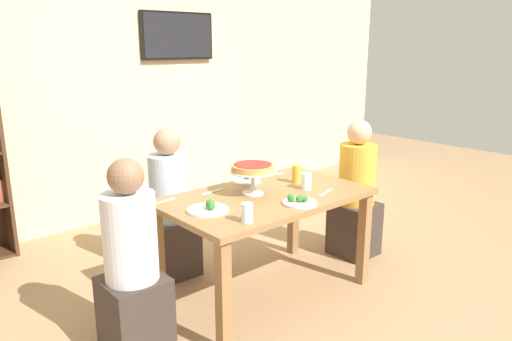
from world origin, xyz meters
TOP-DOWN VIEW (x-y plane):
  - ground_plane at (0.00, 0.00)m, footprint 12.00×12.00m
  - rear_partition at (0.00, 2.20)m, footprint 8.00×0.12m
  - dining_table at (0.00, 0.00)m, footprint 1.42×0.84m
  - television at (0.68, 2.11)m, footprint 0.84×0.05m
  - diner_head_east at (1.03, 0.01)m, footprint 0.34×0.34m
  - diner_head_west at (-1.01, 0.01)m, footprint 0.34×0.34m
  - diner_far_left at (-0.34, 0.70)m, footprint 0.34×0.34m
  - deep_dish_pizza_stand at (-0.06, 0.06)m, footprint 0.32×0.32m
  - salad_plate_near_diner at (0.12, 0.34)m, footprint 0.21×0.21m
  - salad_plate_far_diner at (-0.49, -0.02)m, footprint 0.26×0.26m
  - salad_plate_spare at (0.03, -0.29)m, footprint 0.22×0.22m
  - beer_glass_amber_tall at (0.37, 0.07)m, footprint 0.07×0.07m
  - water_glass_clear_near at (-0.44, -0.32)m, footprint 0.07×0.07m
  - water_glass_clear_far at (0.30, -0.09)m, footprint 0.07×0.07m
  - cutlery_fork_near at (0.34, -0.25)m, footprint 0.18×0.07m
  - cutlery_knife_near at (0.40, 0.34)m, footprint 0.18×0.07m
  - cutlery_fork_far at (-0.61, 0.33)m, footprint 0.18×0.03m
  - cutlery_knife_far at (-0.25, 0.29)m, footprint 0.18×0.02m

SIDE VIEW (x-z plane):
  - ground_plane at x=0.00m, z-range 0.00..0.00m
  - diner_head_east at x=1.03m, z-range -0.08..1.07m
  - diner_head_west at x=-1.01m, z-range -0.08..1.07m
  - diner_far_left at x=-0.34m, z-range -0.08..1.07m
  - dining_table at x=0.00m, z-range 0.27..1.01m
  - cutlery_fork_near at x=0.34m, z-range 0.74..0.74m
  - cutlery_knife_near at x=0.40m, z-range 0.74..0.74m
  - cutlery_fork_far at x=-0.61m, z-range 0.74..0.74m
  - cutlery_knife_far at x=-0.25m, z-range 0.74..0.74m
  - salad_plate_far_diner at x=-0.49m, z-range 0.72..0.79m
  - salad_plate_spare at x=0.03m, z-range 0.73..0.79m
  - salad_plate_near_diner at x=0.12m, z-range 0.73..0.80m
  - water_glass_clear_near at x=-0.44m, z-range 0.74..0.85m
  - water_glass_clear_far at x=0.30m, z-range 0.74..0.86m
  - beer_glass_amber_tall at x=0.37m, z-range 0.74..0.87m
  - deep_dish_pizza_stand at x=-0.06m, z-range 0.81..1.02m
  - rear_partition at x=0.00m, z-range 0.00..2.80m
  - television at x=0.68m, z-range 1.58..2.06m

